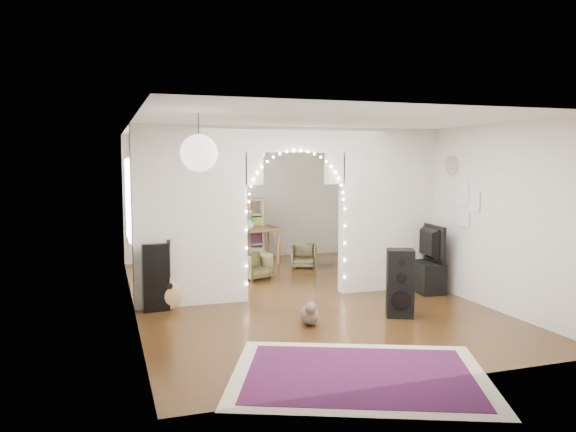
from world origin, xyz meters
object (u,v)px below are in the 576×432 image
object	(u,v)px
dining_table	(250,232)
dining_chair_right	(304,256)
acoustic_guitar	(169,284)
floor_speaker	(400,283)
dining_chair_left	(255,266)
media_console	(422,275)
bookcase	(234,230)

from	to	relation	value
dining_table	dining_chair_right	xyz separation A→B (m)	(0.92, -0.77, -0.45)
acoustic_guitar	floor_speaker	size ratio (longest dim) A/B	0.93
acoustic_guitar	dining_chair_left	distance (m)	2.44
media_console	bookcase	distance (m)	4.47
dining_chair_left	dining_chair_right	xyz separation A→B (m)	(1.24, 0.80, -0.01)
acoustic_guitar	bookcase	bearing A→B (deg)	78.30
media_console	acoustic_guitar	bearing A→B (deg)	-173.41
acoustic_guitar	dining_table	bearing A→B (deg)	71.87
media_console	dining_chair_left	distance (m)	3.01
bookcase	dining_table	xyz separation A→B (m)	(0.26, -0.47, 0.01)
dining_chair_left	floor_speaker	bearing A→B (deg)	-87.03
media_console	bookcase	size ratio (longest dim) A/B	0.74
dining_table	dining_chair_right	size ratio (longest dim) A/B	2.45
media_console	dining_table	distance (m)	3.95
media_console	dining_chair_right	size ratio (longest dim) A/B	1.93
media_console	dining_table	bearing A→B (deg)	129.82
floor_speaker	dining_chair_right	size ratio (longest dim) A/B	1.82
floor_speaker	media_console	distance (m)	1.80
media_console	dining_chair_right	world-z (taller)	media_console
acoustic_guitar	dining_chair_right	distance (m)	3.90
acoustic_guitar	floor_speaker	world-z (taller)	acoustic_guitar
acoustic_guitar	bookcase	size ratio (longest dim) A/B	0.65
dining_table	dining_chair_left	size ratio (longest dim) A/B	2.35
acoustic_guitar	floor_speaker	bearing A→B (deg)	-9.79
acoustic_guitar	dining_table	xyz separation A→B (m)	(2.06, 3.28, 0.30)
dining_table	acoustic_guitar	bearing A→B (deg)	-127.38
floor_speaker	dining_chair_left	xyz separation A→B (m)	(-1.28, 3.05, -0.23)
floor_speaker	dining_chair_left	bearing A→B (deg)	136.89
acoustic_guitar	dining_table	world-z (taller)	acoustic_guitar
acoustic_guitar	media_console	size ratio (longest dim) A/B	0.88
acoustic_guitar	dining_chair_right	xyz separation A→B (m)	(2.98, 2.51, -0.15)
media_console	dining_chair_left	size ratio (longest dim) A/B	1.85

